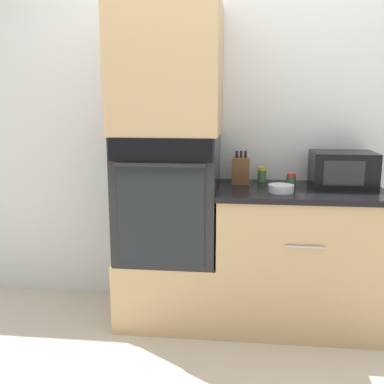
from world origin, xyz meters
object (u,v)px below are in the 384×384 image
wall_oven (169,196)px  bowl (281,188)px  condiment_jar_near (291,180)px  microwave (342,169)px  knife_block (241,170)px  condiment_jar_mid (262,174)px

wall_oven → bowl: wall_oven is taller
wall_oven → condiment_jar_near: wall_oven is taller
bowl → condiment_jar_near: (0.08, 0.21, 0.02)m
wall_oven → condiment_jar_near: size_ratio=9.86×
wall_oven → microwave: size_ratio=2.05×
knife_block → condiment_jar_mid: bearing=31.4°
knife_block → condiment_jar_mid: knife_block is taller
wall_oven → microwave: (1.09, 0.10, 0.18)m
condiment_jar_mid → microwave: bearing=-15.0°
wall_oven → condiment_jar_near: bearing=6.8°
wall_oven → condiment_jar_near: (0.78, 0.09, 0.10)m
knife_block → bowl: bearing=-47.5°
bowl → wall_oven: bearing=170.1°
microwave → bowl: bearing=-150.9°
condiment_jar_near → wall_oven: bearing=-173.2°
wall_oven → microwave: bearing=5.1°
microwave → condiment_jar_near: bearing=-179.1°
bowl → condiment_jar_mid: condiment_jar_mid is taller
wall_oven → microwave: wall_oven is taller
bowl → condiment_jar_near: bearing=69.7°
bowl → condiment_jar_near: condiment_jar_near is taller
condiment_jar_near → condiment_jar_mid: 0.23m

